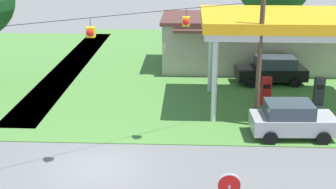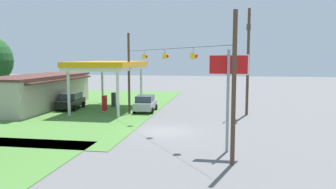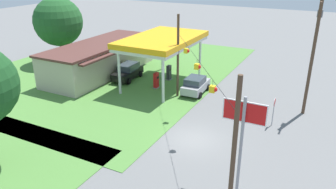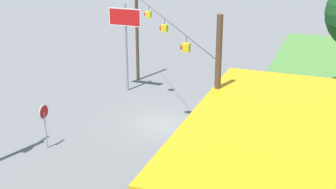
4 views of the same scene
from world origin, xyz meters
name	(u,v)px [view 2 (image 2 of 4)]	position (x,y,z in m)	size (l,w,h in m)	color
ground_plane	(165,131)	(0.00, 0.00, 0.00)	(160.00, 160.00, 0.00)	slate
grass_verge_station_corner	(49,105)	(11.77, 16.45, 0.02)	(36.00, 28.00, 0.04)	#4C7F38
gas_station_canopy	(109,66)	(9.77, 8.02, 4.85)	(10.64, 6.45, 5.36)	silver
gas_station_store	(39,91)	(9.65, 16.43, 1.91)	(15.71, 6.32, 3.79)	#B2A893
fuel_pump_near	(105,104)	(8.27, 8.02, 0.83)	(0.71, 0.56, 1.74)	gray
fuel_pump_far	(114,100)	(11.28, 8.02, 0.83)	(0.71, 0.56, 1.74)	gray
car_at_pumps_front	(145,103)	(8.86, 3.67, 0.92)	(4.10, 2.24, 1.79)	#9E9EA3
car_at_pumps_rear	(71,101)	(9.33, 12.38, 0.94)	(4.69, 2.39, 1.83)	black
stop_sign_roadside	(227,101)	(5.12, -4.85, 1.81)	(0.80, 0.08, 2.50)	#99999E
stop_sign_overhead	(228,78)	(-4.79, -4.74, 4.54)	(0.22, 2.40, 6.26)	gray
utility_pole_main	(248,56)	(8.92, -6.89, 5.92)	(2.20, 0.44, 10.63)	#4C3828
signal_span_gantry	(165,75)	(0.00, -0.01, 4.43)	(14.87, 10.24, 8.25)	#4C3828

